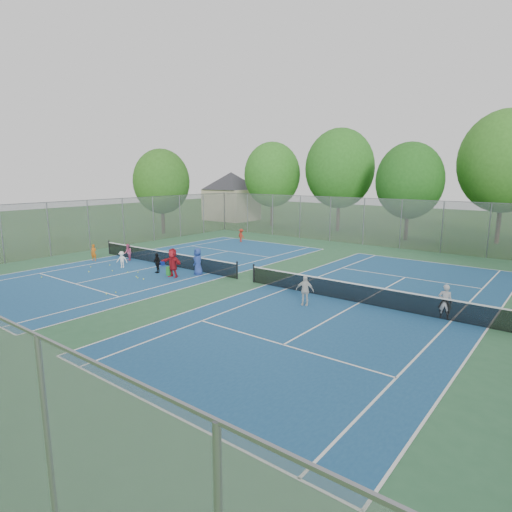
% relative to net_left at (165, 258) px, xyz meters
% --- Properties ---
extents(ground, '(120.00, 120.00, 0.00)m').
position_rel_net_left_xyz_m(ground, '(7.00, 0.00, -0.46)').
color(ground, '#26531A').
rests_on(ground, ground).
extents(court_pad, '(32.00, 32.00, 0.01)m').
position_rel_net_left_xyz_m(court_pad, '(7.00, 0.00, -0.45)').
color(court_pad, '#2D603C').
rests_on(court_pad, ground).
extents(court_left, '(10.97, 23.77, 0.01)m').
position_rel_net_left_xyz_m(court_left, '(0.00, 0.00, -0.44)').
color(court_left, navy).
rests_on(court_left, court_pad).
extents(court_right, '(10.97, 23.77, 0.01)m').
position_rel_net_left_xyz_m(court_right, '(14.00, 0.00, -0.44)').
color(court_right, navy).
rests_on(court_right, court_pad).
extents(net_left, '(12.87, 0.10, 0.91)m').
position_rel_net_left_xyz_m(net_left, '(0.00, 0.00, 0.00)').
color(net_left, black).
rests_on(net_left, ground).
extents(net_right, '(12.87, 0.10, 0.91)m').
position_rel_net_left_xyz_m(net_right, '(14.00, 0.00, 0.00)').
color(net_right, black).
rests_on(net_right, ground).
extents(fence_north, '(32.00, 0.10, 4.00)m').
position_rel_net_left_xyz_m(fence_north, '(7.00, 16.00, 1.54)').
color(fence_north, gray).
rests_on(fence_north, ground).
extents(fence_west, '(0.10, 32.00, 4.00)m').
position_rel_net_left_xyz_m(fence_west, '(-9.00, 0.00, 1.54)').
color(fence_west, gray).
rests_on(fence_west, ground).
extents(house, '(11.03, 11.03, 7.30)m').
position_rel_net_left_xyz_m(house, '(-15.00, 24.00, 3.76)').
color(house, '#B7A88C').
rests_on(house, ground).
extents(tree_nw, '(6.40, 6.40, 9.58)m').
position_rel_net_left_xyz_m(tree_nw, '(-7.00, 22.00, 5.44)').
color(tree_nw, '#443326').
rests_on(tree_nw, ground).
extents(tree_nl, '(7.20, 7.20, 10.69)m').
position_rel_net_left_xyz_m(tree_nl, '(1.00, 23.00, 6.09)').
color(tree_nl, '#443326').
rests_on(tree_nl, ground).
extents(tree_nc, '(6.00, 6.00, 8.85)m').
position_rel_net_left_xyz_m(tree_nc, '(9.00, 21.00, 4.94)').
color(tree_nc, '#443326').
rests_on(tree_nc, ground).
extents(tree_nr, '(7.60, 7.60, 11.42)m').
position_rel_net_left_xyz_m(tree_nr, '(16.00, 24.00, 6.59)').
color(tree_nr, '#443326').
rests_on(tree_nr, ground).
extents(tree_side_w, '(5.60, 5.60, 8.47)m').
position_rel_net_left_xyz_m(tree_side_w, '(-12.00, 10.00, 4.79)').
color(tree_side_w, '#443326').
rests_on(tree_side_w, ground).
extents(ball_crate, '(0.32, 0.32, 0.27)m').
position_rel_net_left_xyz_m(ball_crate, '(-0.10, -0.20, -0.32)').
color(ball_crate, '#1630A8').
rests_on(ball_crate, ground).
extents(ball_hopper, '(0.30, 0.30, 0.54)m').
position_rel_net_left_xyz_m(ball_hopper, '(2.55, -1.81, -0.18)').
color(ball_hopper, green).
rests_on(ball_hopper, ground).
extents(student_a, '(0.51, 0.44, 1.18)m').
position_rel_net_left_xyz_m(student_a, '(-4.99, -2.16, 0.14)').
color(student_a, '#C35B12').
rests_on(student_a, ground).
extents(student_b, '(0.70, 0.63, 1.19)m').
position_rel_net_left_xyz_m(student_b, '(-3.17, -0.60, 0.14)').
color(student_b, '#D75382').
rests_on(student_b, ground).
extents(student_c, '(0.82, 0.73, 1.10)m').
position_rel_net_left_xyz_m(student_c, '(-1.50, -2.29, 0.09)').
color(student_c, white).
rests_on(student_c, ground).
extents(student_d, '(0.77, 0.41, 1.24)m').
position_rel_net_left_xyz_m(student_d, '(1.47, -1.82, 0.17)').
color(student_d, black).
rests_on(student_d, ground).
extents(student_e, '(0.94, 0.77, 1.65)m').
position_rel_net_left_xyz_m(student_e, '(3.79, -0.60, 0.37)').
color(student_e, navy).
rests_on(student_e, ground).
extents(student_f, '(1.63, 0.52, 1.75)m').
position_rel_net_left_xyz_m(student_f, '(3.10, -1.99, 0.42)').
color(student_f, '#A51720').
rests_on(student_f, ground).
extents(child_far_baseline, '(0.86, 0.64, 1.19)m').
position_rel_net_left_xyz_m(child_far_baseline, '(-2.19, 10.66, 0.14)').
color(child_far_baseline, '#AC2818').
rests_on(child_far_baseline, ground).
extents(instructor, '(0.61, 0.46, 1.53)m').
position_rel_net_left_xyz_m(instructor, '(17.78, 0.10, 0.31)').
color(instructor, '#9B9B9E').
rests_on(instructor, ground).
extents(teen_court_b, '(0.91, 0.62, 1.43)m').
position_rel_net_left_xyz_m(teen_court_b, '(12.10, -1.86, 0.26)').
color(teen_court_b, beige).
rests_on(teen_court_b, ground).
extents(tennis_ball_0, '(0.07, 0.07, 0.07)m').
position_rel_net_left_xyz_m(tennis_ball_0, '(0.49, -2.55, -0.42)').
color(tennis_ball_0, '#B9CD2F').
rests_on(tennis_ball_0, ground).
extents(tennis_ball_1, '(0.07, 0.07, 0.07)m').
position_rel_net_left_xyz_m(tennis_ball_1, '(-1.09, -3.31, -0.42)').
color(tennis_ball_1, '#BCDC33').
rests_on(tennis_ball_1, ground).
extents(tennis_ball_2, '(0.07, 0.07, 0.07)m').
position_rel_net_left_xyz_m(tennis_ball_2, '(1.70, -3.47, -0.42)').
color(tennis_ball_2, '#AFD631').
rests_on(tennis_ball_2, ground).
extents(tennis_ball_3, '(0.07, 0.07, 0.07)m').
position_rel_net_left_xyz_m(tennis_ball_3, '(0.00, -2.97, -0.42)').
color(tennis_ball_3, '#D1F138').
rests_on(tennis_ball_3, ground).
extents(tennis_ball_4, '(0.07, 0.07, 0.07)m').
position_rel_net_left_xyz_m(tennis_ball_4, '(3.37, -6.09, -0.42)').
color(tennis_ball_4, gold).
rests_on(tennis_ball_4, ground).
extents(tennis_ball_5, '(0.07, 0.07, 0.07)m').
position_rel_net_left_xyz_m(tennis_ball_5, '(2.21, -3.46, -0.42)').
color(tennis_ball_5, '#E5F438').
rests_on(tennis_ball_5, ground).
extents(tennis_ball_6, '(0.07, 0.07, 0.07)m').
position_rel_net_left_xyz_m(tennis_ball_6, '(1.41, -3.36, -0.42)').
color(tennis_ball_6, '#C3E535').
rests_on(tennis_ball_6, ground).
extents(tennis_ball_7, '(0.07, 0.07, 0.07)m').
position_rel_net_left_xyz_m(tennis_ball_7, '(-2.71, -2.41, -0.42)').
color(tennis_ball_7, '#BAD331').
rests_on(tennis_ball_7, ground).
extents(tennis_ball_8, '(0.07, 0.07, 0.07)m').
position_rel_net_left_xyz_m(tennis_ball_8, '(-2.02, -4.36, -0.42)').
color(tennis_ball_8, '#DFF238').
rests_on(tennis_ball_8, ground).
extents(tennis_ball_9, '(0.07, 0.07, 0.07)m').
position_rel_net_left_xyz_m(tennis_ball_9, '(-3.21, -3.51, -0.42)').
color(tennis_ball_9, gold).
rests_on(tennis_ball_9, ground).
extents(tennis_ball_10, '(0.07, 0.07, 0.07)m').
position_rel_net_left_xyz_m(tennis_ball_10, '(-2.91, -6.86, -0.42)').
color(tennis_ball_10, '#BBD030').
rests_on(tennis_ball_10, ground).
extents(tennis_ball_11, '(0.07, 0.07, 0.07)m').
position_rel_net_left_xyz_m(tennis_ball_11, '(3.26, -6.57, -0.42)').
color(tennis_ball_11, '#BFE234').
rests_on(tennis_ball_11, ground).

